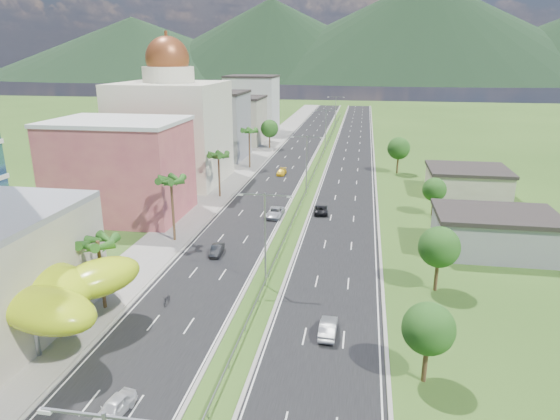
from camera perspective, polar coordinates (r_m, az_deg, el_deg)
The scene contains 34 objects.
ground at distance 49.23m, azimuth -3.95°, elevation -13.65°, with size 500.00×500.00×0.00m, color #2D5119.
road_left at distance 134.54m, azimuth 1.78°, elevation 6.56°, with size 11.00×260.00×0.04m, color black.
road_right at distance 133.39m, azimuth 8.22°, elevation 6.29°, with size 11.00×260.00×0.04m, color black.
sidewalk_left at distance 136.10m, azimuth -2.21°, elevation 6.70°, with size 7.00×260.00×0.12m, color gray.
median_guardrail at distance 116.06m, azimuth 4.26°, elevation 5.06°, with size 0.10×216.06×0.76m.
streetlight_median_b at distance 55.18m, azimuth -1.71°, elevation -2.31°, with size 6.04×0.25×11.00m.
streetlight_median_c at distance 93.38m, azimuth 3.06°, elevation 5.90°, with size 6.04×0.25×11.00m.
streetlight_median_d at distance 137.58m, azimuth 5.24°, elevation 9.58°, with size 6.04×0.25×11.00m.
streetlight_median_e at distance 182.18m, azimuth 6.37°, elevation 11.46°, with size 6.04×0.25×11.00m.
lime_canopy at distance 51.88m, azimuth -27.44°, elevation -7.81°, with size 18.00×15.00×7.40m.
pink_shophouse at distance 84.25m, azimuth -17.77°, elevation 4.34°, with size 20.00×15.00×15.00m, color #B84B58.
domed_building at distance 104.21m, azimuth -12.26°, elevation 9.31°, with size 20.00×20.00×28.70m.
midrise_grey at distance 127.71m, azimuth -7.63°, elevation 9.46°, with size 16.00×15.00×16.00m, color gray.
midrise_beige at distance 148.90m, azimuth -5.12°, elevation 10.08°, with size 16.00×15.00×13.00m, color #A79D8A.
midrise_white at distance 170.84m, azimuth -3.19°, elevation 11.90°, with size 16.00×15.00×18.00m, color silver.
shed_near at distance 72.03m, azimuth 23.28°, elevation -2.57°, with size 15.00×10.00×5.00m, color gray.
shed_far at distance 100.66m, azimuth 20.60°, elevation 2.99°, with size 14.00×12.00×4.40m, color #A79D8A.
palm_tree_b at distance 53.28m, azimuth -20.08°, elevation -3.79°, with size 3.60×3.60×8.10m.
palm_tree_c at distance 70.04m, azimuth -12.35°, elevation 3.08°, with size 3.60×3.60×9.60m.
palm_tree_d at distance 91.45m, azimuth -7.05°, elevation 6.05°, with size 3.60×3.60×8.60m.
palm_tree_e at distance 115.14m, azimuth -3.54°, elevation 8.87°, with size 3.60×3.60×9.40m.
leafy_tree_lfar at distance 139.75m, azimuth -1.21°, elevation 9.28°, with size 4.90×4.90×8.05m.
leafy_tree_ra at distance 41.83m, azimuth 16.61°, elevation -12.88°, with size 4.20×4.20×6.90m.
leafy_tree_rb at distance 57.34m, azimuth 17.73°, elevation -4.07°, with size 4.55×4.55×7.47m.
leafy_tree_rc at distance 84.45m, azimuth 17.24°, elevation 2.23°, with size 3.85×3.85×6.33m.
leafy_tree_rd at distance 112.96m, azimuth 13.41°, elevation 6.86°, with size 4.90×4.90×8.05m.
mountain_ridge at distance 494.11m, azimuth 15.74°, elevation 13.86°, with size 860.00×140.00×90.00m, color black, non-canonical shape.
car_white_near_left at distance 40.98m, azimuth -18.42°, elevation -20.61°, with size 1.59×3.96×1.35m, color silver.
car_dark_left at distance 66.45m, azimuth -7.24°, elevation -4.53°, with size 1.37×3.92×1.29m, color black.
car_silver_mid_left at distance 80.88m, azimuth -0.56°, elevation -0.28°, with size 2.45×5.32×1.48m, color #AFB0B7.
car_yellow_far_left at distance 109.42m, azimuth 0.18°, elevation 4.38°, with size 1.75×4.31×1.25m, color yellow.
car_silver_right at distance 48.39m, azimuth 5.51°, elevation -13.23°, with size 1.53×4.39×1.45m, color #9E9FA5.
car_dark_far_right at distance 82.97m, azimuth 4.68°, elevation 0.07°, with size 2.19×4.75×1.32m, color black.
motorcycle at distance 54.98m, azimuth -12.82°, elevation -9.79°, with size 0.56×1.86×1.19m, color black.
Camera 1 is at (10.19, -40.93, 25.38)m, focal length 32.00 mm.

